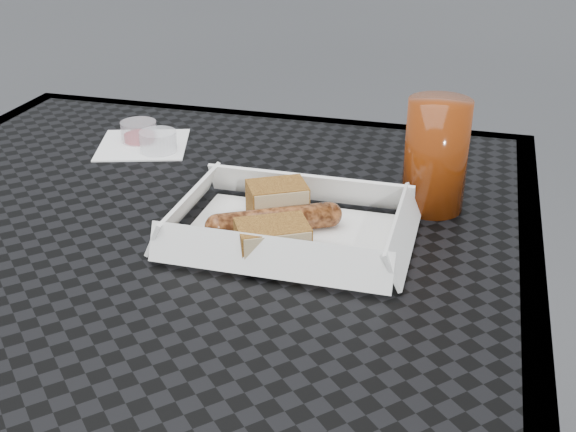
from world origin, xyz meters
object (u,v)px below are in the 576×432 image
object	(u,v)px
patio_table	(170,282)
bratwurst	(275,221)
food_tray	(291,236)
drink_glass	(436,156)

from	to	relation	value
patio_table	bratwurst	world-z (taller)	bratwurst
food_tray	bratwurst	size ratio (longest dim) A/B	1.65
patio_table	bratwurst	distance (m)	0.16
food_tray	drink_glass	xyz separation A→B (m)	(0.14, 0.11, 0.06)
food_tray	drink_glass	bearing A→B (deg)	39.67
patio_table	drink_glass	world-z (taller)	drink_glass
drink_glass	bratwurst	bearing A→B (deg)	-143.50
food_tray	drink_glass	world-z (taller)	drink_glass
patio_table	drink_glass	xyz separation A→B (m)	(0.28, 0.12, 0.14)
patio_table	food_tray	size ratio (longest dim) A/B	3.64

